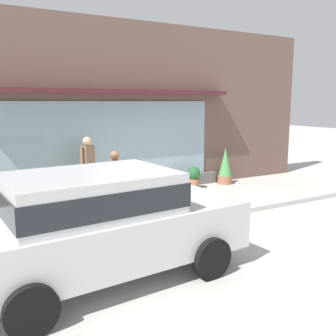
% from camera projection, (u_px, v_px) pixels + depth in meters
% --- Properties ---
extents(ground_plane, '(60.00, 60.00, 0.00)m').
position_uv_depth(ground_plane, '(161.00, 224.00, 8.19)').
color(ground_plane, '#B2AFA8').
extents(curb_strip, '(14.00, 0.24, 0.12)m').
position_uv_depth(curb_strip, '(166.00, 224.00, 8.01)').
color(curb_strip, '#B2B2AD').
rests_on(curb_strip, ground_plane).
extents(storefront, '(14.00, 0.81, 4.82)m').
position_uv_depth(storefront, '(106.00, 111.00, 10.52)').
color(storefront, brown).
rests_on(storefront, ground_plane).
extents(fire_hydrant, '(0.43, 0.40, 1.00)m').
position_uv_depth(fire_hydrant, '(87.00, 204.00, 7.83)').
color(fire_hydrant, '#4C8C47').
rests_on(fire_hydrant, ground_plane).
extents(pedestrian_with_handbag, '(0.34, 0.61, 1.55)m').
position_uv_depth(pedestrian_with_handbag, '(115.00, 181.00, 8.38)').
color(pedestrian_with_handbag, '#9E9384').
rests_on(pedestrian_with_handbag, ground_plane).
extents(pedestrian_passerby, '(0.45, 0.35, 1.73)m').
position_uv_depth(pedestrian_passerby, '(88.00, 164.00, 9.68)').
color(pedestrian_passerby, brown).
rests_on(pedestrian_passerby, ground_plane).
extents(parked_car_silver, '(4.31, 2.16, 1.62)m').
position_uv_depth(parked_car_silver, '(100.00, 220.00, 5.50)').
color(parked_car_silver, silver).
rests_on(parked_car_silver, ground_plane).
extents(potted_plant_near_hydrant, '(0.47, 0.47, 1.16)m').
position_uv_depth(potted_plant_near_hydrant, '(225.00, 167.00, 12.17)').
color(potted_plant_near_hydrant, '#9E6042').
rests_on(potted_plant_near_hydrant, ground_plane).
extents(potted_plant_window_center, '(0.44, 0.44, 0.85)m').
position_uv_depth(potted_plant_window_center, '(30.00, 193.00, 9.24)').
color(potted_plant_window_center, '#B7B2A3').
rests_on(potted_plant_window_center, ground_plane).
extents(potted_plant_by_entrance, '(0.41, 0.41, 0.87)m').
position_uv_depth(potted_plant_by_entrance, '(147.00, 183.00, 10.37)').
color(potted_plant_by_entrance, '#9E6042').
rests_on(potted_plant_by_entrance, ground_plane).
extents(potted_plant_low_front, '(0.40, 0.40, 0.68)m').
position_uv_depth(potted_plant_low_front, '(194.00, 177.00, 11.48)').
color(potted_plant_low_front, '#9E6042').
rests_on(potted_plant_low_front, ground_plane).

